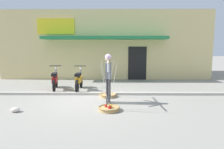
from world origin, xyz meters
TOP-DOWN VIEW (x-y plane):
  - ground_plane at (0.00, 0.00)m, footprint 90.00×90.00m
  - sidewalk_curb at (0.00, 0.70)m, footprint 20.00×0.24m
  - fruit_vendor at (0.57, -0.50)m, footprint 0.22×1.70m
  - fruit_basket_left_side at (0.52, 0.34)m, footprint 0.66×0.66m
  - fruit_basket_right_side at (0.61, -1.35)m, footprint 0.66×0.66m
  - motorcycle_nearest_shop at (-1.91, 1.59)m, footprint 0.58×1.80m
  - motorcycle_second_in_row at (-0.82, 1.53)m, footprint 0.54×1.82m
  - storefront_building at (0.23, 7.19)m, footprint 13.00×6.00m
  - plastic_litter_bag at (-2.18, -1.52)m, footprint 0.28×0.22m

SIDE VIEW (x-z plane):
  - ground_plane at x=0.00m, z-range 0.00..0.00m
  - sidewalk_curb at x=0.00m, z-range 0.00..0.10m
  - plastic_litter_bag at x=-2.18m, z-range 0.00..0.14m
  - fruit_basket_left_side at x=0.52m, z-range -0.65..0.80m
  - fruit_basket_right_side at x=0.61m, z-range -0.65..0.80m
  - motorcycle_nearest_shop at x=-1.91m, z-range -0.09..1.00m
  - motorcycle_second_in_row at x=-0.82m, z-range -0.09..1.00m
  - fruit_vendor at x=0.57m, z-range 0.13..1.83m
  - storefront_building at x=0.23m, z-range 0.00..4.20m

